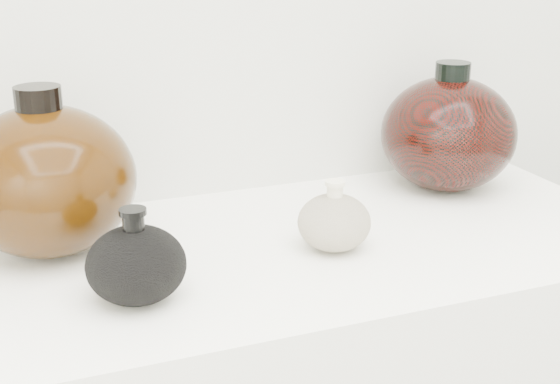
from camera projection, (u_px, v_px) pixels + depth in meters
name	position (u px, v px, depth m)	size (l,w,h in m)	color
black_gourd_vase	(136.00, 264.00, 0.95)	(0.13, 0.13, 0.12)	black
cream_gourd_vase	(334.00, 222.00, 1.10)	(0.13, 0.13, 0.10)	beige
left_round_pot	(46.00, 180.00, 1.07)	(0.32, 0.32, 0.24)	black
right_round_pot	(448.00, 133.00, 1.33)	(0.27, 0.27, 0.22)	black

